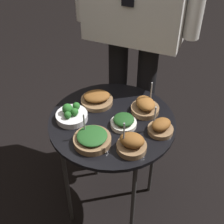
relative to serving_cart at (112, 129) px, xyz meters
The scene contains 9 objects.
ground_plane 0.61m from the serving_cart, ahead, with size 8.00×8.00×0.00m, color black.
serving_cart is the anchor object (origin of this frame).
bowl_roast_far_rim 0.17m from the serving_cart, 141.27° to the left, with size 0.16×0.16×0.06m.
bowl_spinach_mid_right 0.19m from the serving_cart, 98.56° to the right, with size 0.16×0.16×0.13m.
bowl_spinach_near_rim 0.10m from the serving_cart, 12.53° to the right, with size 0.12×0.12×0.05m.
bowl_roast_front_center 0.19m from the serving_cart, 43.66° to the left, with size 0.14×0.14×0.15m.
bowl_broccoli_back_right 0.20m from the serving_cart, 161.65° to the right, with size 0.15×0.15×0.08m.
bowl_roast_back_left 0.22m from the serving_cart, 44.57° to the right, with size 0.13×0.13×0.15m.
bowl_roast_front_right 0.24m from the serving_cart, ahead, with size 0.11×0.12×0.13m.
Camera 1 is at (0.40, -1.00, 1.63)m, focal length 50.00 mm.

